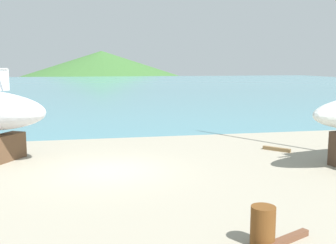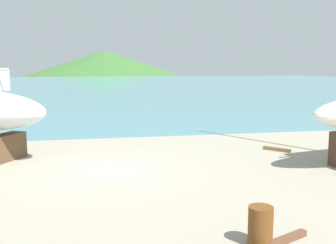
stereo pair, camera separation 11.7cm
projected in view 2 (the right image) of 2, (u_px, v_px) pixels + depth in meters
The scene contains 6 objects.
ground_plane at pixel (116, 204), 11.58m from camera, with size 42.22×42.22×0.00m, color #A09985.
sea_water at pixel (92, 86), 75.37m from camera, with size 150.36×110.29×0.01m, color teal.
headland_hill at pixel (105, 73), 187.47m from camera, with size 125.61×125.61×20.01m, color #3D6D31.
barrel_by_slipway at pixel (260, 226), 8.91m from camera, with size 0.55×0.55×0.90m, color brown.
timber_short_skew at pixel (277, 149), 18.69m from camera, with size 1.32×0.18×0.16m, color brown.
timber_plank_far at pixel (276, 243), 8.93m from camera, with size 1.99×0.17×0.14m, color brown.
Camera 2 is at (-0.67, -14.96, 4.02)m, focal length 42.95 mm.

